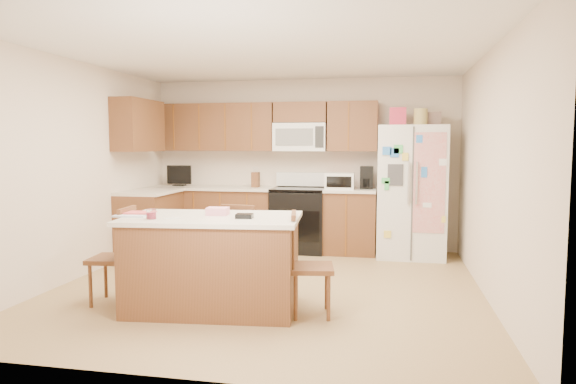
% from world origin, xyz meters
% --- Properties ---
extents(ground, '(4.50, 4.50, 0.00)m').
position_xyz_m(ground, '(0.00, 0.00, 0.00)').
color(ground, '#96794A').
rests_on(ground, ground).
extents(room_shell, '(4.60, 4.60, 2.52)m').
position_xyz_m(room_shell, '(0.00, 0.00, 1.44)').
color(room_shell, beige).
rests_on(room_shell, ground).
extents(cabinetry, '(3.36, 1.56, 2.15)m').
position_xyz_m(cabinetry, '(-0.98, 1.79, 0.91)').
color(cabinetry, brown).
rests_on(cabinetry, ground).
extents(stove, '(0.76, 0.65, 1.13)m').
position_xyz_m(stove, '(0.00, 1.94, 0.47)').
color(stove, black).
rests_on(stove, ground).
extents(refrigerator, '(0.90, 0.79, 2.04)m').
position_xyz_m(refrigerator, '(1.57, 1.87, 0.92)').
color(refrigerator, white).
rests_on(refrigerator, ground).
extents(island, '(1.75, 1.09, 0.97)m').
position_xyz_m(island, '(-0.34, -0.82, 0.45)').
color(island, brown).
rests_on(island, ground).
extents(windsor_chair_left, '(0.43, 0.45, 0.94)m').
position_xyz_m(windsor_chair_left, '(-1.34, -0.83, 0.45)').
color(windsor_chair_left, brown).
rests_on(windsor_chair_left, ground).
extents(windsor_chair_back, '(0.43, 0.42, 0.92)m').
position_xyz_m(windsor_chair_back, '(-0.26, -0.07, 0.43)').
color(windsor_chair_back, brown).
rests_on(windsor_chair_back, ground).
extents(windsor_chair_right, '(0.45, 0.46, 0.94)m').
position_xyz_m(windsor_chair_right, '(0.57, -0.81, 0.44)').
color(windsor_chair_right, brown).
rests_on(windsor_chair_right, ground).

